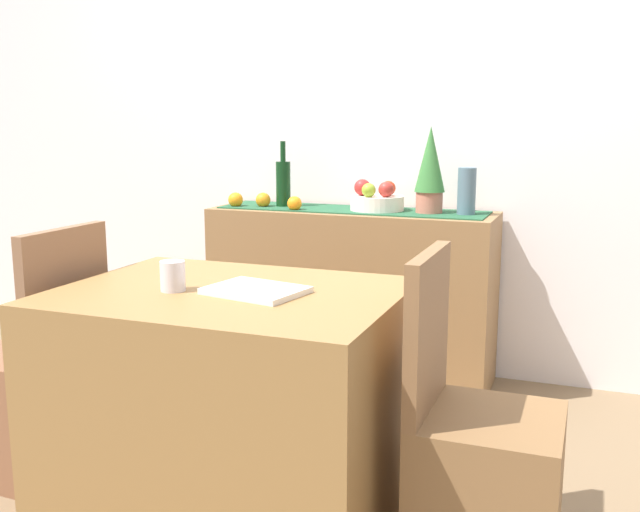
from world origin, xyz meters
The scene contains 20 objects.
ground_plane centered at (0.00, 0.00, -0.01)m, with size 6.40×6.40×0.02m, color #7F674A.
room_wall_rear centered at (0.00, 1.18, 1.35)m, with size 6.40×0.06×2.70m, color white.
sideboard_console centered at (-0.09, 0.92, 0.41)m, with size 1.37×0.42×0.83m, color olive.
table_runner centered at (-0.09, 0.92, 0.83)m, with size 1.29×0.32×0.01m, color #235536.
fruit_bowl centered at (0.04, 0.92, 0.87)m, with size 0.25×0.25×0.07m, color white.
apple_front centered at (0.08, 0.96, 0.94)m, with size 0.07×0.07×0.07m, color red.
apple_left centered at (0.02, 0.85, 0.94)m, with size 0.06×0.06×0.06m, color #8CAE2D.
apple_right centered at (0.09, 0.88, 0.94)m, with size 0.07×0.07×0.07m, color #AC2F28.
apple_rear centered at (-0.03, 0.90, 0.94)m, with size 0.08×0.08×0.08m, color #B72A28.
wine_bottle centered at (-0.45, 0.92, 0.95)m, with size 0.07×0.07×0.32m.
ceramic_vase centered at (0.46, 0.92, 0.94)m, with size 0.08×0.08×0.22m, color slate.
potted_plant centered at (0.29, 0.92, 1.04)m, with size 0.14×0.14×0.40m.
orange_loose_far centered at (-0.34, 0.80, 0.86)m, with size 0.07×0.07×0.07m, color orange.
orange_loose_mid centered at (-0.54, 0.87, 0.87)m, with size 0.07×0.07×0.07m, color orange.
orange_loose_near_bowl centered at (-0.67, 0.83, 0.87)m, with size 0.07×0.07×0.07m, color orange.
dining_table centered at (-0.03, -0.43, 0.37)m, with size 1.04×0.80×0.74m, color olive.
open_book centered at (0.06, -0.44, 0.75)m, with size 0.28×0.21×0.02m, color white.
coffee_cup centered at (-0.19, -0.50, 0.79)m, with size 0.08×0.08×0.09m, color silver.
chair_near_window centered at (-0.82, -0.43, 0.27)m, with size 0.41×0.41×0.90m.
chair_by_corner centered at (0.75, -0.43, 0.27)m, with size 0.40×0.40×0.90m.
Camera 1 is at (1.01, -2.37, 1.25)m, focal length 40.83 mm.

